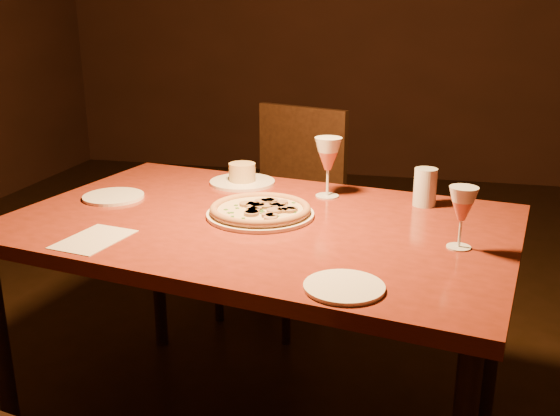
# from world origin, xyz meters

# --- Properties ---
(dining_table) EXTENTS (1.64, 1.21, 0.80)m
(dining_table) POSITION_xyz_m (-0.26, -0.20, 0.73)
(dining_table) COLOR maroon
(dining_table) RESTS_ON floor
(chair_far) EXTENTS (0.61, 0.61, 0.98)m
(chair_far) POSITION_xyz_m (-0.41, 0.78, 0.55)
(chair_far) COLOR black
(chair_far) RESTS_ON floor
(pizza_plate) EXTENTS (0.33, 0.33, 0.04)m
(pizza_plate) POSITION_xyz_m (-0.27, -0.17, 0.82)
(pizza_plate) COLOR white
(pizza_plate) RESTS_ON dining_table
(ramekin_saucer) EXTENTS (0.24, 0.24, 0.08)m
(ramekin_saucer) POSITION_xyz_m (-0.43, 0.18, 0.82)
(ramekin_saucer) COLOR white
(ramekin_saucer) RESTS_ON dining_table
(wine_glass_far) EXTENTS (0.09, 0.09, 0.20)m
(wine_glass_far) POSITION_xyz_m (-0.10, 0.09, 0.90)
(wine_glass_far) COLOR #CB6754
(wine_glass_far) RESTS_ON dining_table
(wine_glass_right) EXTENTS (0.08, 0.08, 0.17)m
(wine_glass_right) POSITION_xyz_m (0.31, -0.30, 0.88)
(wine_glass_right) COLOR #CB6754
(wine_glass_right) RESTS_ON dining_table
(water_tumbler) EXTENTS (0.07, 0.07, 0.12)m
(water_tumbler) POSITION_xyz_m (0.22, 0.06, 0.86)
(water_tumbler) COLOR silver
(water_tumbler) RESTS_ON dining_table
(side_plate_left) EXTENTS (0.20, 0.20, 0.01)m
(side_plate_left) POSITION_xyz_m (-0.80, -0.09, 0.80)
(side_plate_left) COLOR white
(side_plate_left) RESTS_ON dining_table
(side_plate_near) EXTENTS (0.19, 0.19, 0.01)m
(side_plate_near) POSITION_xyz_m (0.05, -0.63, 0.80)
(side_plate_near) COLOR white
(side_plate_near) RESTS_ON dining_table
(menu_card) EXTENTS (0.18, 0.24, 0.00)m
(menu_card) POSITION_xyz_m (-0.66, -0.47, 0.80)
(menu_card) COLOR beige
(menu_card) RESTS_ON dining_table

